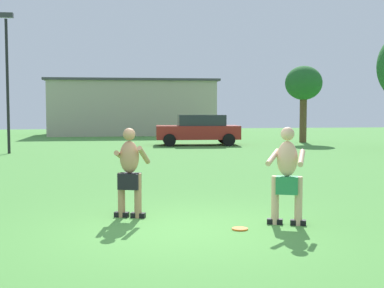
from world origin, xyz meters
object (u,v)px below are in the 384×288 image
object	(u,v)px
player_near	(287,174)
tree_left_field	(304,85)
frisbee	(240,229)
car_red_near_post	(199,129)
lamp_post	(7,68)
player_in_black	(130,171)

from	to	relation	value
player_near	tree_left_field	world-z (taller)	tree_left_field
frisbee	tree_left_field	bearing A→B (deg)	67.43
car_red_near_post	lamp_post	bearing A→B (deg)	-156.46
player_in_black	frisbee	bearing A→B (deg)	-34.64
car_red_near_post	tree_left_field	distance (m)	6.69
player_in_black	lamp_post	distance (m)	14.85
frisbee	tree_left_field	distance (m)	21.93
frisbee	lamp_post	world-z (taller)	lamp_post
player_in_black	player_near	bearing A→B (deg)	-20.48
car_red_near_post	player_near	bearing A→B (deg)	-94.15
frisbee	car_red_near_post	distance (m)	18.94
player_near	frisbee	bearing A→B (deg)	-164.80
player_in_black	lamp_post	bearing A→B (deg)	109.36
car_red_near_post	player_in_black	bearing A→B (deg)	-102.63
player_near	car_red_near_post	xyz separation A→B (m)	(1.35, 18.56, -0.04)
player_near	player_in_black	size ratio (longest dim) A/B	1.03
lamp_post	tree_left_field	world-z (taller)	lamp_post
player_near	car_red_near_post	distance (m)	18.61
car_red_near_post	lamp_post	world-z (taller)	lamp_post
player_near	lamp_post	xyz separation A→B (m)	(-7.43, 14.73, 2.75)
frisbee	lamp_post	xyz separation A→B (m)	(-6.58, 14.97, 3.61)
car_red_near_post	tree_left_field	size ratio (longest dim) A/B	1.03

